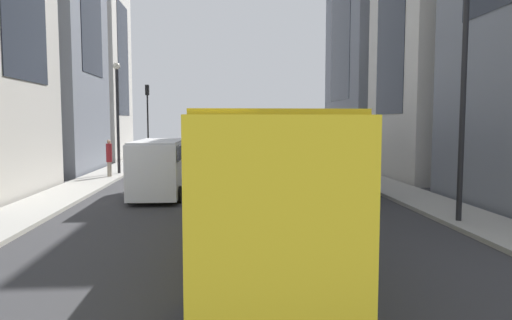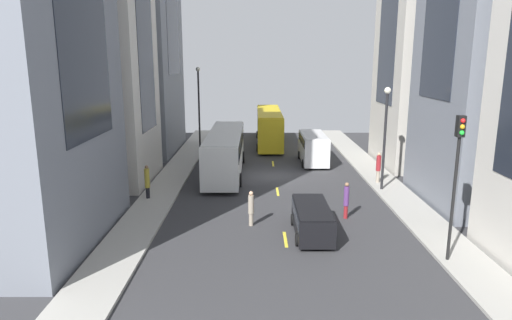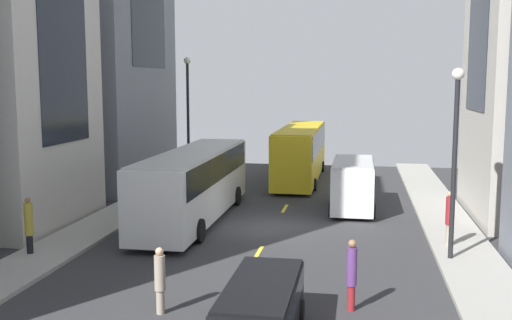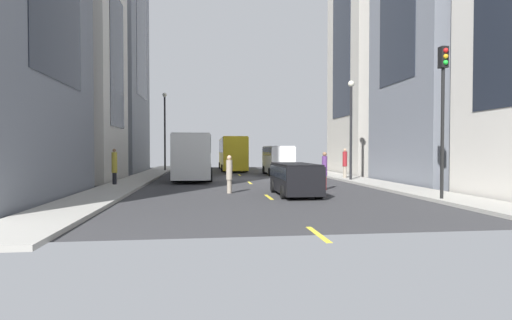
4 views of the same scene
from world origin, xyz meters
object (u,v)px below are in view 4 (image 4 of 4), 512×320
object	(u,v)px
city_bus_white	(194,153)
car_black_0	(295,177)
streetcar_yellow	(232,151)
traffic_light_near_corner	(443,94)
pedestrian_waiting_curb	(114,165)
pedestrian_walking_far	(345,162)
pedestrian_crossing_mid	(229,173)
pedestrian_crossing_near	(325,169)
delivery_van_white	(278,158)

from	to	relation	value
city_bus_white	car_black_0	size ratio (longest dim) A/B	2.75
streetcar_yellow	traffic_light_near_corner	world-z (taller)	traffic_light_near_corner
car_black_0	pedestrian_waiting_curb	size ratio (longest dim) A/B	2.09
car_black_0	pedestrian_walking_far	bearing A→B (deg)	58.30
streetcar_yellow	pedestrian_crossing_mid	bearing A→B (deg)	-93.91
traffic_light_near_corner	pedestrian_crossing_near	bearing A→B (deg)	120.91
pedestrian_crossing_mid	delivery_van_white	bearing A→B (deg)	160.91
pedestrian_waiting_curb	traffic_light_near_corner	bearing A→B (deg)	-115.91
streetcar_yellow	car_black_0	distance (m)	25.65
city_bus_white	car_black_0	bearing A→B (deg)	-67.41
city_bus_white	pedestrian_waiting_curb	size ratio (longest dim) A/B	5.74
pedestrian_waiting_curb	city_bus_white	bearing A→B (deg)	-28.59
delivery_van_white	pedestrian_crossing_near	world-z (taller)	delivery_van_white
pedestrian_walking_far	delivery_van_white	bearing A→B (deg)	-71.06
city_bus_white	pedestrian_crossing_mid	xyz separation A→B (m)	(2.17, -11.48, -0.97)
pedestrian_crossing_mid	pedestrian_walking_far	distance (m)	12.35
car_black_0	pedestrian_crossing_mid	xyz separation A→B (m)	(-3.15, 1.32, 0.12)
delivery_van_white	city_bus_white	bearing A→B (deg)	-153.97
pedestrian_walking_far	pedestrian_waiting_curb	bearing A→B (deg)	2.71
city_bus_white	pedestrian_walking_far	distance (m)	11.74
car_black_0	pedestrian_crossing_mid	bearing A→B (deg)	157.28
pedestrian_waiting_curb	streetcar_yellow	bearing A→B (deg)	-18.47
streetcar_yellow	pedestrian_crossing_mid	world-z (taller)	streetcar_yellow
delivery_van_white	traffic_light_near_corner	world-z (taller)	traffic_light_near_corner
pedestrian_crossing_near	traffic_light_near_corner	size ratio (longest dim) A/B	0.33
city_bus_white	car_black_0	xyz separation A→B (m)	(5.32, -12.80, -1.08)
delivery_van_white	car_black_0	distance (m)	16.56
city_bus_white	pedestrian_waiting_curb	world-z (taller)	city_bus_white
pedestrian_waiting_curb	traffic_light_near_corner	size ratio (longest dim) A/B	0.33
car_black_0	traffic_light_near_corner	xyz separation A→B (m)	(5.68, -3.27, 3.67)
delivery_van_white	pedestrian_waiting_curb	bearing A→B (deg)	-138.47
streetcar_yellow	pedestrian_crossing_near	size ratio (longest dim) A/B	6.04
pedestrian_crossing_near	pedestrian_walking_far	xyz separation A→B (m)	(3.72, 7.18, 0.18)
car_black_0	pedestrian_crossing_near	xyz separation A→B (m)	(2.24, 2.48, 0.22)
pedestrian_crossing_mid	pedestrian_waiting_curb	size ratio (longest dim) A/B	0.91
delivery_van_white	pedestrian_walking_far	world-z (taller)	delivery_van_white
streetcar_yellow	pedestrian_waiting_curb	distance (m)	21.46
traffic_light_near_corner	city_bus_white	bearing A→B (deg)	124.40
city_bus_white	pedestrian_crossing_near	world-z (taller)	city_bus_white
car_black_0	city_bus_white	bearing A→B (deg)	112.59
pedestrian_walking_far	traffic_light_near_corner	xyz separation A→B (m)	(-0.28, -12.93, 3.28)
city_bus_white	pedestrian_crossing_mid	size ratio (longest dim) A/B	6.34
pedestrian_crossing_near	pedestrian_waiting_curb	size ratio (longest dim) A/B	0.98
pedestrian_crossing_near	car_black_0	bearing A→B (deg)	-101.63
city_bus_white	streetcar_yellow	bearing A→B (deg)	73.32
pedestrian_crossing_mid	pedestrian_crossing_near	xyz separation A→B (m)	(5.39, 1.16, 0.10)
streetcar_yellow	pedestrian_crossing_mid	xyz separation A→B (m)	(-1.66, -24.26, -1.08)
streetcar_yellow	traffic_light_near_corner	xyz separation A→B (m)	(7.17, -28.85, 2.47)
delivery_van_white	traffic_light_near_corner	size ratio (longest dim) A/B	0.87
pedestrian_walking_far	car_black_0	bearing A→B (deg)	47.45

